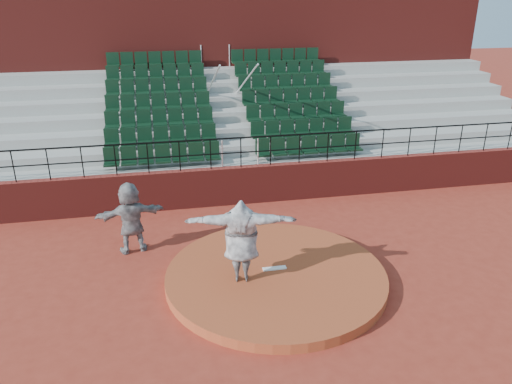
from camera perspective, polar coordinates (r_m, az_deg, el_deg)
The scene contains 9 objects.
ground at distance 12.74m, azimuth 2.27°, elevation -10.07°, with size 90.00×90.00×0.00m, color maroon.
pitchers_mound at distance 12.67m, azimuth 2.28°, elevation -9.59°, with size 5.50×5.50×0.25m, color #A34424.
pitching_rubber at distance 12.73m, azimuth 2.13°, elevation -8.71°, with size 0.60×0.15×0.03m, color white.
boundary_wall at distance 16.83m, azimuth -1.70°, elevation 0.82°, with size 24.00×0.30×1.30m, color maroon.
wall_railing at distance 16.37m, azimuth -1.75°, elevation 5.31°, with size 24.04×0.05×1.03m.
seating_deck at distance 19.99m, azimuth -3.53°, elevation 6.72°, with size 24.00×5.97×4.63m.
press_box_facade at distance 23.41m, azimuth -5.09°, elevation 14.24°, with size 24.00×3.00×7.10m, color maroon.
pitcher at distance 11.82m, azimuth -1.71°, elevation -5.56°, with size 2.58×0.70×2.10m, color black.
fielder at distance 14.03m, azimuth -14.11°, elevation -2.85°, with size 1.88×0.60×2.03m, color black.
Camera 1 is at (-2.63, -10.43, 6.83)m, focal length 35.00 mm.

